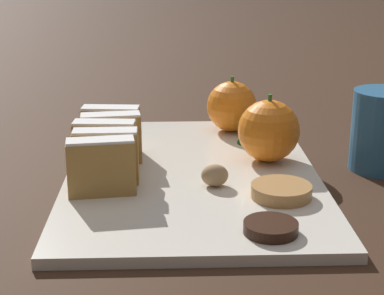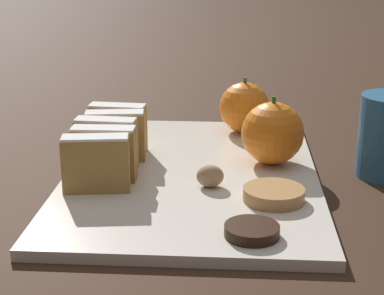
# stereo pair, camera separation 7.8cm
# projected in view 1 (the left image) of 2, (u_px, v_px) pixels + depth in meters

# --- Properties ---
(ground_plane) EXTENTS (6.00, 6.00, 0.00)m
(ground_plane) POSITION_uv_depth(u_px,v_px,m) (192.00, 180.00, 0.79)
(ground_plane) COLOR #382316
(serving_platter) EXTENTS (0.30, 0.45, 0.01)m
(serving_platter) POSITION_uv_depth(u_px,v_px,m) (192.00, 175.00, 0.79)
(serving_platter) COLOR silver
(serving_platter) RESTS_ON ground_plane
(stollen_slice_front) EXTENTS (0.08, 0.03, 0.06)m
(stollen_slice_front) POSITION_uv_depth(u_px,v_px,m) (101.00, 167.00, 0.71)
(stollen_slice_front) COLOR #B28442
(stollen_slice_front) RESTS_ON serving_platter
(stollen_slice_second) EXTENTS (0.08, 0.03, 0.06)m
(stollen_slice_second) POSITION_uv_depth(u_px,v_px,m) (106.00, 157.00, 0.74)
(stollen_slice_second) COLOR #B28442
(stollen_slice_second) RESTS_ON serving_platter
(stollen_slice_third) EXTENTS (0.08, 0.03, 0.06)m
(stollen_slice_third) POSITION_uv_depth(u_px,v_px,m) (105.00, 147.00, 0.77)
(stollen_slice_third) COLOR #B28442
(stollen_slice_third) RESTS_ON serving_platter
(stollen_slice_fourth) EXTENTS (0.08, 0.03, 0.06)m
(stollen_slice_fourth) POSITION_uv_depth(u_px,v_px,m) (111.00, 138.00, 0.81)
(stollen_slice_fourth) COLOR #B28442
(stollen_slice_fourth) RESTS_ON serving_platter
(stollen_slice_fifth) EXTENTS (0.08, 0.03, 0.06)m
(stollen_slice_fifth) POSITION_uv_depth(u_px,v_px,m) (111.00, 130.00, 0.84)
(stollen_slice_fifth) COLOR #B28442
(stollen_slice_fifth) RESTS_ON serving_platter
(orange_near) EXTENTS (0.07, 0.07, 0.08)m
(orange_near) POSITION_uv_depth(u_px,v_px,m) (232.00, 106.00, 0.94)
(orange_near) COLOR orange
(orange_near) RESTS_ON serving_platter
(orange_far) EXTENTS (0.08, 0.08, 0.09)m
(orange_far) POSITION_uv_depth(u_px,v_px,m) (269.00, 131.00, 0.81)
(orange_far) COLOR orange
(orange_far) RESTS_ON serving_platter
(walnut) EXTENTS (0.03, 0.03, 0.03)m
(walnut) POSITION_uv_depth(u_px,v_px,m) (215.00, 175.00, 0.74)
(walnut) COLOR tan
(walnut) RESTS_ON serving_platter
(chocolate_cookie) EXTENTS (0.05, 0.05, 0.01)m
(chocolate_cookie) POSITION_uv_depth(u_px,v_px,m) (271.00, 228.00, 0.62)
(chocolate_cookie) COLOR black
(chocolate_cookie) RESTS_ON serving_platter
(gingerbread_cookie) EXTENTS (0.07, 0.07, 0.01)m
(gingerbread_cookie) POSITION_uv_depth(u_px,v_px,m) (281.00, 191.00, 0.70)
(gingerbread_cookie) COLOR #B27F47
(gingerbread_cookie) RESTS_ON serving_platter
(evergreen_sprig) EXTENTS (0.04, 0.04, 0.05)m
(evergreen_sprig) POSITION_uv_depth(u_px,v_px,m) (252.00, 126.00, 0.89)
(evergreen_sprig) COLOR #195623
(evergreen_sprig) RESTS_ON serving_platter
(coffee_mug) EXTENTS (0.11, 0.08, 0.10)m
(coffee_mug) POSITION_uv_depth(u_px,v_px,m) (384.00, 130.00, 0.81)
(coffee_mug) COLOR #2D6693
(coffee_mug) RESTS_ON ground_plane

